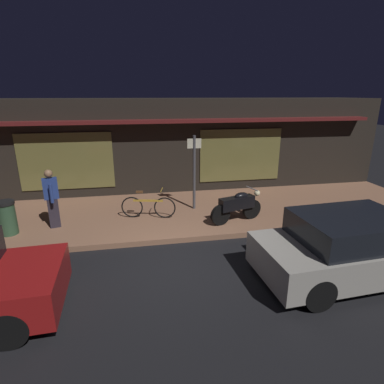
{
  "coord_description": "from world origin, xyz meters",
  "views": [
    {
      "loc": [
        -0.79,
        -6.32,
        3.77
      ],
      "look_at": [
        0.81,
        2.4,
        0.95
      ],
      "focal_mm": 28.95,
      "sensor_mm": 36.0,
      "label": 1
    }
  ],
  "objects_px": {
    "trash_bin": "(7,218)",
    "bicycle_parked": "(148,207)",
    "person_photographer": "(52,197)",
    "parked_car_across": "(352,247)",
    "sign_post": "(194,168)",
    "motorcycle": "(238,205)"
  },
  "relations": [
    {
      "from": "trash_bin",
      "to": "bicycle_parked",
      "type": "bearing_deg",
      "value": 7.32
    },
    {
      "from": "person_photographer",
      "to": "parked_car_across",
      "type": "xyz_separation_m",
      "value": [
        6.73,
        -3.56,
        -0.32
      ]
    },
    {
      "from": "bicycle_parked",
      "to": "person_photographer",
      "type": "relative_size",
      "value": 0.97
    },
    {
      "from": "sign_post",
      "to": "trash_bin",
      "type": "bearing_deg",
      "value": -169.12
    },
    {
      "from": "bicycle_parked",
      "to": "trash_bin",
      "type": "xyz_separation_m",
      "value": [
        -3.75,
        -0.48,
        0.11
      ]
    },
    {
      "from": "motorcycle",
      "to": "trash_bin",
      "type": "distance_m",
      "value": 6.33
    },
    {
      "from": "motorcycle",
      "to": "person_photographer",
      "type": "bearing_deg",
      "value": 173.95
    },
    {
      "from": "person_photographer",
      "to": "sign_post",
      "type": "xyz_separation_m",
      "value": [
        4.16,
        0.73,
        0.48
      ]
    },
    {
      "from": "motorcycle",
      "to": "bicycle_parked",
      "type": "distance_m",
      "value": 2.69
    },
    {
      "from": "bicycle_parked",
      "to": "trash_bin",
      "type": "relative_size",
      "value": 1.75
    },
    {
      "from": "person_photographer",
      "to": "parked_car_across",
      "type": "distance_m",
      "value": 7.62
    },
    {
      "from": "bicycle_parked",
      "to": "parked_car_across",
      "type": "bearing_deg",
      "value": -42.7
    },
    {
      "from": "bicycle_parked",
      "to": "motorcycle",
      "type": "bearing_deg",
      "value": -16.41
    },
    {
      "from": "person_photographer",
      "to": "motorcycle",
      "type": "bearing_deg",
      "value": -6.05
    },
    {
      "from": "bicycle_parked",
      "to": "parked_car_across",
      "type": "xyz_separation_m",
      "value": [
        4.08,
        -3.77,
        0.2
      ]
    },
    {
      "from": "motorcycle",
      "to": "trash_bin",
      "type": "xyz_separation_m",
      "value": [
        -6.33,
        0.28,
        -0.03
      ]
    },
    {
      "from": "motorcycle",
      "to": "bicycle_parked",
      "type": "height_order",
      "value": "motorcycle"
    },
    {
      "from": "sign_post",
      "to": "parked_car_across",
      "type": "xyz_separation_m",
      "value": [
        2.56,
        -4.3,
        -0.81
      ]
    },
    {
      "from": "motorcycle",
      "to": "trash_bin",
      "type": "bearing_deg",
      "value": 177.51
    },
    {
      "from": "motorcycle",
      "to": "trash_bin",
      "type": "height_order",
      "value": "motorcycle"
    },
    {
      "from": "motorcycle",
      "to": "parked_car_across",
      "type": "relative_size",
      "value": 0.4
    },
    {
      "from": "trash_bin",
      "to": "parked_car_across",
      "type": "height_order",
      "value": "parked_car_across"
    }
  ]
}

